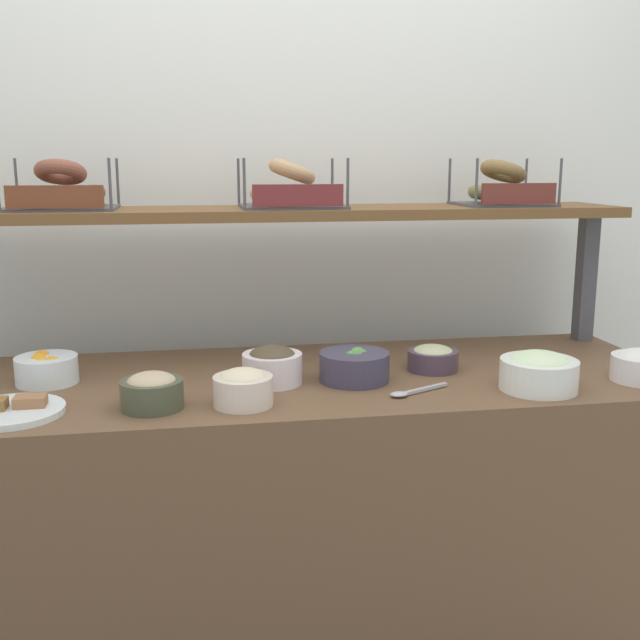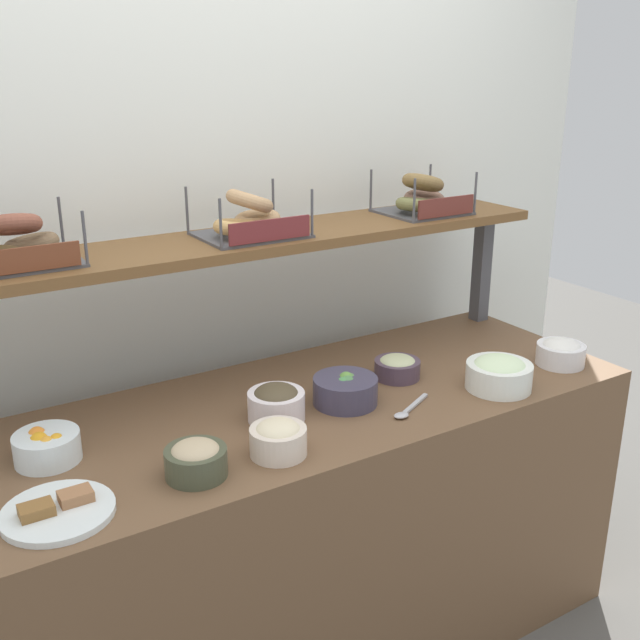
% 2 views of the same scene
% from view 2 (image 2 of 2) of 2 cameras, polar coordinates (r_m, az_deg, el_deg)
% --- Properties ---
extents(back_wall, '(3.20, 0.06, 2.40)m').
position_cam_2_polar(back_wall, '(2.46, -8.29, 5.78)').
color(back_wall, white).
rests_on(back_wall, ground_plane).
extents(deli_counter, '(2.00, 0.70, 0.85)m').
position_cam_2_polar(deli_counter, '(2.33, -1.56, -15.86)').
color(deli_counter, brown).
rests_on(deli_counter, ground_plane).
extents(shelf_riser_right, '(0.05, 0.05, 0.40)m').
position_cam_2_polar(shelf_riser_right, '(2.79, 12.23, 3.95)').
color(shelf_riser_right, '#4C4C51').
rests_on(shelf_riser_right, deli_counter).
extents(upper_shelf, '(1.96, 0.32, 0.03)m').
position_cam_2_polar(upper_shelf, '(2.20, -5.36, 6.03)').
color(upper_shelf, brown).
rests_on(upper_shelf, shelf_riser_left).
extents(bowl_scallion_spread, '(0.19, 0.19, 0.10)m').
position_cam_2_polar(bowl_scallion_spread, '(2.25, 13.49, -3.94)').
color(bowl_scallion_spread, white).
rests_on(bowl_scallion_spread, deli_counter).
extents(bowl_chocolate_spread, '(0.15, 0.15, 0.10)m').
position_cam_2_polar(bowl_chocolate_spread, '(2.01, -3.36, -6.31)').
color(bowl_chocolate_spread, white).
rests_on(bowl_chocolate_spread, deli_counter).
extents(bowl_tuna_salad, '(0.14, 0.14, 0.07)m').
position_cam_2_polar(bowl_tuna_salad, '(2.28, 5.85, -3.54)').
color(bowl_tuna_salad, '#4C3A4A').
rests_on(bowl_tuna_salad, deli_counter).
extents(bowl_cream_cheese, '(0.15, 0.15, 0.09)m').
position_cam_2_polar(bowl_cream_cheese, '(2.48, 17.88, -2.33)').
color(bowl_cream_cheese, white).
rests_on(bowl_cream_cheese, deli_counter).
extents(bowl_fruit_salad, '(0.16, 0.16, 0.08)m').
position_cam_2_polar(bowl_fruit_salad, '(1.93, -20.12, -9.03)').
color(bowl_fruit_salad, white).
rests_on(bowl_fruit_salad, deli_counter).
extents(bowl_potato_salad, '(0.14, 0.14, 0.09)m').
position_cam_2_polar(bowl_potato_salad, '(1.84, -3.21, -8.97)').
color(bowl_potato_salad, beige).
rests_on(bowl_potato_salad, deli_counter).
extents(bowl_hummus, '(0.15, 0.15, 0.09)m').
position_cam_2_polar(bowl_hummus, '(1.78, -9.44, -10.42)').
color(bowl_hummus, '#474C37').
rests_on(bowl_hummus, deli_counter).
extents(bowl_veggie_mix, '(0.18, 0.18, 0.09)m').
position_cam_2_polar(bowl_veggie_mix, '(2.10, 1.95, -5.34)').
color(bowl_veggie_mix, '#403B52').
rests_on(bowl_veggie_mix, deli_counter).
extents(serving_plate_white, '(0.24, 0.24, 0.04)m').
position_cam_2_polar(serving_plate_white, '(1.73, -19.36, -13.54)').
color(serving_plate_white, white).
rests_on(serving_plate_white, deli_counter).
extents(serving_spoon_near_plate, '(0.17, 0.09, 0.01)m').
position_cam_2_polar(serving_spoon_near_plate, '(2.08, 6.70, -6.83)').
color(serving_spoon_near_plate, '#B7B7BC').
rests_on(serving_spoon_near_plate, deli_counter).
extents(bagel_basket_cinnamon_raisin, '(0.29, 0.26, 0.14)m').
position_cam_2_polar(bagel_basket_cinnamon_raisin, '(2.00, -22.21, 5.22)').
color(bagel_basket_cinnamon_raisin, '#4C4C51').
rests_on(bagel_basket_cinnamon_raisin, upper_shelf).
extents(bagel_basket_sesame, '(0.29, 0.24, 0.15)m').
position_cam_2_polar(bagel_basket_sesame, '(2.18, -5.43, 7.59)').
color(bagel_basket_sesame, '#4C4C51').
rests_on(bagel_basket_sesame, upper_shelf).
extents(bagel_basket_poppy, '(0.27, 0.24, 0.14)m').
position_cam_2_polar(bagel_basket_poppy, '(2.53, 7.81, 9.15)').
color(bagel_basket_poppy, '#4C4C51').
rests_on(bagel_basket_poppy, upper_shelf).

